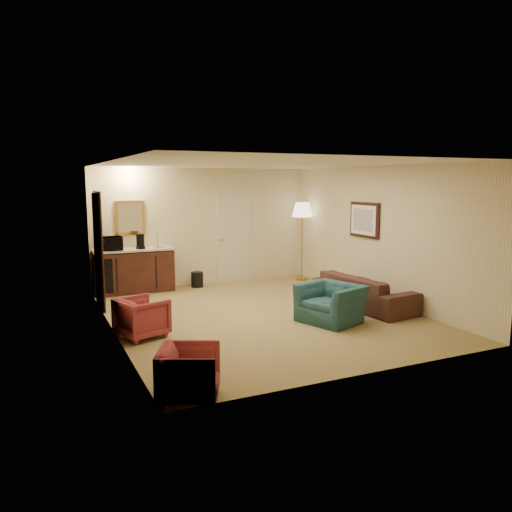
{
  "coord_description": "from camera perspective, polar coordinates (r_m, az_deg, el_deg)",
  "views": [
    {
      "loc": [
        -3.61,
        -7.69,
        2.32
      ],
      "look_at": [
        0.14,
        0.5,
        0.96
      ],
      "focal_mm": 35.0,
      "sensor_mm": 36.0,
      "label": 1
    }
  ],
  "objects": [
    {
      "name": "rose_chair_far",
      "position": [
        5.48,
        -7.64,
        -12.88
      ],
      "size": [
        0.79,
        0.81,
        0.64
      ],
      "primitive_type": "imported",
      "rotation": [
        0.0,
        0.0,
        1.14
      ],
      "color": "maroon",
      "rests_on": "ground"
    },
    {
      "name": "ground",
      "position": [
        8.8,
        0.51,
        -6.68
      ],
      "size": [
        6.0,
        6.0,
        0.0
      ],
      "primitive_type": "plane",
      "color": "olive",
      "rests_on": "ground"
    },
    {
      "name": "coffee_maker",
      "position": [
        10.6,
        -13.08,
        1.63
      ],
      "size": [
        0.2,
        0.2,
        0.31
      ],
      "primitive_type": "cylinder",
      "rotation": [
        0.0,
        0.0,
        -0.25
      ],
      "color": "black",
      "rests_on": "wetbar_cabinet"
    },
    {
      "name": "coffee_table",
      "position": [
        9.47,
        10.61,
        -4.18
      ],
      "size": [
        1.02,
        0.85,
        0.5
      ],
      "primitive_type": "cube",
      "rotation": [
        0.0,
        0.0,
        0.36
      ],
      "color": "black",
      "rests_on": "ground"
    },
    {
      "name": "rose_chair_near",
      "position": [
        7.67,
        -12.9,
        -6.64
      ],
      "size": [
        0.78,
        0.81,
        0.66
      ],
      "primitive_type": "imported",
      "rotation": [
        0.0,
        0.0,
        1.92
      ],
      "color": "maroon",
      "rests_on": "ground"
    },
    {
      "name": "room_walls",
      "position": [
        9.17,
        -2.07,
        4.83
      ],
      "size": [
        5.02,
        6.01,
        2.61
      ],
      "color": "beige",
      "rests_on": "ground"
    },
    {
      "name": "waste_bin",
      "position": [
        11.06,
        -6.75,
        -2.68
      ],
      "size": [
        0.3,
        0.3,
        0.33
      ],
      "primitive_type": "cylinder",
      "rotation": [
        0.0,
        0.0,
        0.13
      ],
      "color": "black",
      "rests_on": "ground"
    },
    {
      "name": "sofa",
      "position": [
        9.41,
        12.23,
        -3.34
      ],
      "size": [
        0.82,
        2.12,
        0.81
      ],
      "primitive_type": "imported",
      "rotation": [
        0.0,
        0.0,
        1.68
      ],
      "color": "black",
      "rests_on": "ground"
    },
    {
      "name": "teal_armchair",
      "position": [
        8.34,
        8.57,
        -4.64
      ],
      "size": [
        0.91,
        1.12,
        0.85
      ],
      "primitive_type": "imported",
      "rotation": [
        0.0,
        0.0,
        -1.24
      ],
      "color": "#204750",
      "rests_on": "ground"
    },
    {
      "name": "floor_lamp",
      "position": [
        11.72,
        5.28,
        1.69
      ],
      "size": [
        0.53,
        0.53,
        1.83
      ],
      "primitive_type": "cube",
      "rotation": [
        0.0,
        0.0,
        0.09
      ],
      "color": "#AE863A",
      "rests_on": "ground"
    },
    {
      "name": "wetbar_cabinet",
      "position": [
        10.75,
        -13.75,
        -1.61
      ],
      "size": [
        1.64,
        0.58,
        0.92
      ],
      "primitive_type": "cube",
      "color": "#3E1B13",
      "rests_on": "ground"
    },
    {
      "name": "microwave",
      "position": [
        10.52,
        -16.42,
        1.54
      ],
      "size": [
        0.51,
        0.29,
        0.34
      ],
      "primitive_type": "imported",
      "rotation": [
        0.0,
        0.0,
        -0.03
      ],
      "color": "black",
      "rests_on": "wetbar_cabinet"
    }
  ]
}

